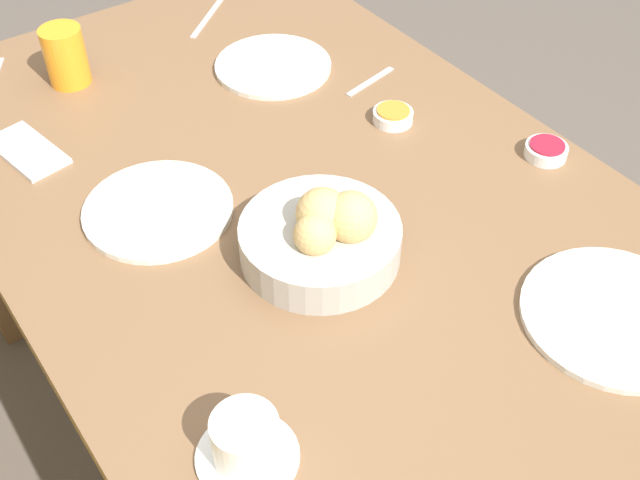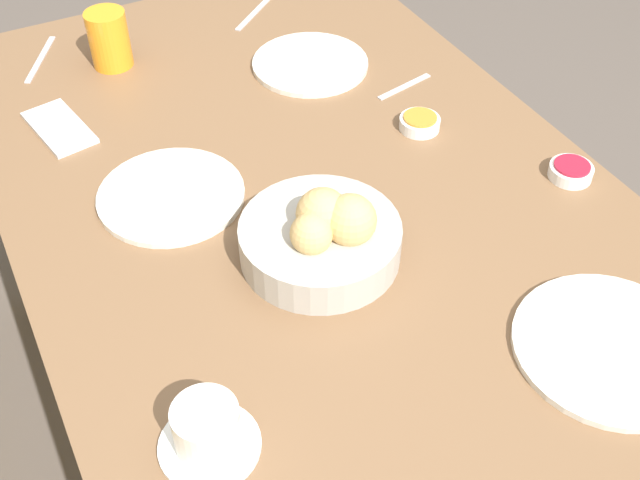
% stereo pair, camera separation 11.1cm
% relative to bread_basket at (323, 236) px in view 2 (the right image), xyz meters
% --- Properties ---
extents(ground_plane, '(10.00, 10.00, 0.00)m').
position_rel_bread_basket_xyz_m(ground_plane, '(0.08, -0.05, -0.75)').
color(ground_plane, '#564C44').
extents(dining_table, '(1.53, 0.89, 0.71)m').
position_rel_bread_basket_xyz_m(dining_table, '(0.08, -0.05, -0.12)').
color(dining_table, brown).
rests_on(dining_table, ground_plane).
extents(bread_basket, '(0.23, 0.23, 0.11)m').
position_rel_bread_basket_xyz_m(bread_basket, '(0.00, 0.00, 0.00)').
color(bread_basket, '#B2ADA3').
rests_on(bread_basket, dining_table).
extents(plate_near_left, '(0.25, 0.25, 0.01)m').
position_rel_bread_basket_xyz_m(plate_near_left, '(-0.32, -0.24, -0.04)').
color(plate_near_left, silver).
rests_on(plate_near_left, dining_table).
extents(plate_near_right, '(0.22, 0.22, 0.01)m').
position_rel_bread_basket_xyz_m(plate_near_right, '(0.46, -0.21, -0.04)').
color(plate_near_right, silver).
rests_on(plate_near_right, dining_table).
extents(plate_far_center, '(0.22, 0.22, 0.01)m').
position_rel_bread_basket_xyz_m(plate_far_center, '(0.22, 0.15, -0.04)').
color(plate_far_center, silver).
rests_on(plate_far_center, dining_table).
extents(juice_glass, '(0.07, 0.07, 0.11)m').
position_rel_bread_basket_xyz_m(juice_glass, '(0.63, 0.11, 0.01)').
color(juice_glass, orange).
rests_on(juice_glass, dining_table).
extents(coffee_cup, '(0.12, 0.12, 0.07)m').
position_rel_bread_basket_xyz_m(coffee_cup, '(-0.21, 0.26, -0.01)').
color(coffee_cup, white).
rests_on(coffee_cup, dining_table).
extents(jam_bowl_berry, '(0.07, 0.07, 0.02)m').
position_rel_bread_basket_xyz_m(jam_bowl_berry, '(-0.02, -0.43, -0.03)').
color(jam_bowl_berry, white).
rests_on(jam_bowl_berry, dining_table).
extents(jam_bowl_honey, '(0.07, 0.07, 0.02)m').
position_rel_bread_basket_xyz_m(jam_bowl_honey, '(0.20, -0.29, -0.03)').
color(jam_bowl_honey, white).
rests_on(jam_bowl_honey, dining_table).
extents(fork_silver, '(0.11, 0.13, 0.00)m').
position_rel_bread_basket_xyz_m(fork_silver, '(0.69, -0.20, -0.04)').
color(fork_silver, '#B7B7BC').
rests_on(fork_silver, dining_table).
extents(knife_silver, '(0.15, 0.09, 0.00)m').
position_rel_bread_basket_xyz_m(knife_silver, '(0.71, 0.23, -0.04)').
color(knife_silver, '#B7B7BC').
rests_on(knife_silver, dining_table).
extents(spoon_coffee, '(0.04, 0.12, 0.00)m').
position_rel_bread_basket_xyz_m(spoon_coffee, '(0.31, -0.33, -0.04)').
color(spoon_coffee, '#B7B7BC').
rests_on(spoon_coffee, dining_table).
extents(cell_phone, '(0.16, 0.10, 0.01)m').
position_rel_bread_basket_xyz_m(cell_phone, '(0.47, 0.25, -0.04)').
color(cell_phone, silver).
rests_on(cell_phone, dining_table).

